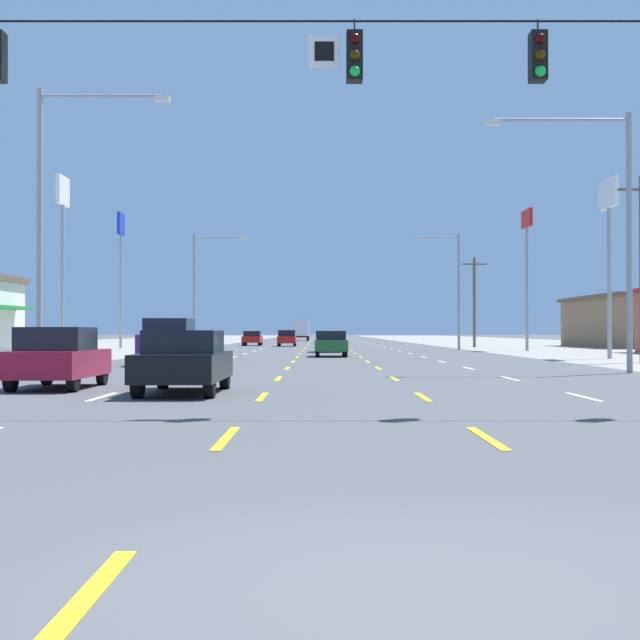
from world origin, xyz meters
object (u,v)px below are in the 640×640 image
suv_far_left_mid (174,341)px  streetlight_right_row_0 (616,218)px  streetlight_right_row_1 (458,283)px  streetlight_left_row_0 (58,207)px  sedan_center_turn_midfar (335,343)px  hatchback_inner_left_farther (291,338)px  sedan_center_turn_distant_a (328,337)px  hatchback_far_left_near (63,357)px  pole_sign_left_row_2 (125,248)px  pole_sign_right_row_1 (613,219)px  sedan_far_left_farthest (256,338)px  sedan_inner_left_nearest (188,361)px  box_truck_inner_left_distant_b (305,329)px  sedan_center_turn_far (332,341)px  pole_sign_left_row_1 (67,219)px  pole_sign_right_row_2 (531,243)px  streetlight_left_row_1 (203,282)px

suv_far_left_mid → streetlight_right_row_0: bearing=-24.7°
streetlight_right_row_1 → streetlight_right_row_0: bearing=-90.4°
streetlight_left_row_0 → streetlight_right_row_1: streetlight_left_row_0 is taller
sedan_center_turn_midfar → hatchback_inner_left_farther: hatchback_inner_left_farther is taller
sedan_center_turn_midfar → sedan_center_turn_distant_a: bearing=90.1°
hatchback_far_left_near → pole_sign_left_row_2: 54.01m
pole_sign_right_row_1 → streetlight_right_row_1: pole_sign_right_row_1 is taller
streetlight_left_row_0 → sedan_far_left_farthest: bearing=87.5°
sedan_inner_left_nearest → sedan_center_turn_midfar: size_ratio=1.00×
box_truck_inner_left_distant_b → streetlight_right_row_0: size_ratio=0.80×
streetlight_right_row_1 → streetlight_left_row_0: bearing=-117.3°
pole_sign_right_row_1 → hatchback_inner_left_farther: bearing=115.7°
hatchback_far_left_near → sedan_far_left_farthest: hatchback_far_left_near is taller
sedan_center_turn_far → sedan_far_left_farthest: 28.00m
pole_sign_left_row_1 → streetlight_right_row_1: bearing=28.1°
streetlight_right_row_1 → pole_sign_right_row_2: bearing=-29.5°
hatchback_far_left_near → suv_far_left_mid: size_ratio=0.80×
streetlight_left_row_1 → sedan_far_left_farthest: bearing=82.8°
sedan_inner_left_nearest → hatchback_inner_left_farther: (-0.00, 64.30, 0.03)m
pole_sign_left_row_1 → suv_far_left_mid: bearing=-60.3°
sedan_center_turn_distant_a → streetlight_left_row_1: streetlight_left_row_1 is taller
pole_sign_right_row_1 → streetlight_left_row_1: (-24.39, 21.63, -2.14)m
pole_sign_left_row_1 → streetlight_right_row_0: (25.78, -23.88, -2.93)m
sedan_center_turn_distant_a → box_truck_inner_left_distant_b: size_ratio=0.63×
hatchback_far_left_near → streetlight_left_row_0: bearing=107.5°
pole_sign_right_row_1 → sedan_center_turn_midfar: bearing=165.2°
sedan_center_turn_far → pole_sign_right_row_2: 16.87m
sedan_far_left_farthest → pole_sign_left_row_2: bearing=-126.2°
hatchback_inner_left_farther → streetlight_right_row_1: 21.73m
hatchback_far_left_near → pole_sign_left_row_1: 34.27m
hatchback_far_left_near → sedan_far_left_farthest: (-0.13, 66.17, -0.03)m
suv_far_left_mid → pole_sign_left_row_2: bearing=105.7°
pole_sign_left_row_1 → pole_sign_right_row_2: size_ratio=1.05×
suv_far_left_mid → streetlight_left_row_0: bearing=-109.9°
streetlight_right_row_1 → pole_sign_left_row_1: bearing=-151.9°
hatchback_inner_left_farther → streetlight_right_row_0: streetlight_right_row_0 is taller
pole_sign_left_row_1 → pole_sign_right_row_1: pole_sign_left_row_1 is taller
sedan_center_turn_midfar → pole_sign_left_row_2: 30.76m
pole_sign_left_row_2 → streetlight_left_row_0: 44.94m
sedan_inner_left_nearest → sedan_center_turn_distant_a: 91.02m
sedan_center_turn_midfar → sedan_center_turn_far: size_ratio=1.00×
hatchback_far_left_near → suv_far_left_mid: 15.85m
hatchback_far_left_near → streetlight_right_row_0: size_ratio=0.43×
sedan_inner_left_nearest → sedan_center_turn_distant_a: size_ratio=1.00×
sedan_inner_left_nearest → hatchback_far_left_near: size_ratio=1.15×
sedan_center_turn_midfar → sedan_center_turn_far: same height
pole_sign_right_row_2 → streetlight_left_row_0: (-24.39, -34.99, -2.23)m
pole_sign_right_row_2 → streetlight_left_row_1: bearing=173.5°
streetlight_right_row_0 → sedan_center_turn_far: bearing=107.1°
sedan_far_left_farthest → streetlight_left_row_1: streetlight_left_row_1 is taller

